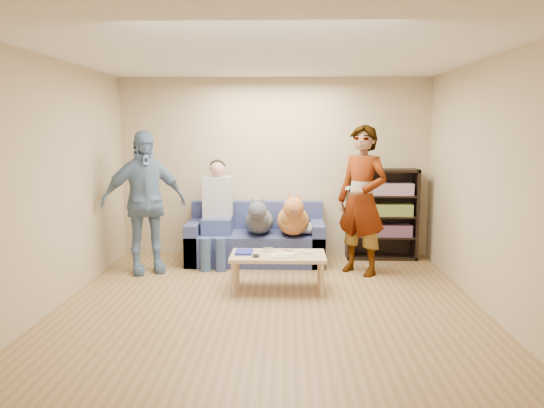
{
  "coord_description": "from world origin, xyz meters",
  "views": [
    {
      "loc": [
        0.19,
        -5.25,
        1.87
      ],
      "look_at": [
        0.0,
        1.2,
        0.95
      ],
      "focal_mm": 35.0,
      "sensor_mm": 36.0,
      "label": 1
    }
  ],
  "objects_px": {
    "dog_tan": "(293,219)",
    "coffee_table": "(278,258)",
    "camera_silver": "(268,250)",
    "sofa": "(256,242)",
    "person_standing_left": "(144,202)",
    "bookshelf": "(382,212)",
    "person_seated": "(217,209)",
    "dog_gray": "(259,220)",
    "notebook_blue": "(244,252)",
    "person_standing_right": "(362,200)"
  },
  "relations": [
    {
      "from": "person_standing_right",
      "to": "coffee_table",
      "type": "height_order",
      "value": "person_standing_right"
    },
    {
      "from": "camera_silver",
      "to": "dog_tan",
      "type": "height_order",
      "value": "dog_tan"
    },
    {
      "from": "notebook_blue",
      "to": "dog_tan",
      "type": "height_order",
      "value": "dog_tan"
    },
    {
      "from": "person_standing_left",
      "to": "dog_gray",
      "type": "xyz_separation_m",
      "value": [
        1.47,
        0.44,
        -0.3
      ]
    },
    {
      "from": "person_seated",
      "to": "person_standing_right",
      "type": "bearing_deg",
      "value": -13.53
    },
    {
      "from": "person_seated",
      "to": "bookshelf",
      "type": "xyz_separation_m",
      "value": [
        2.34,
        0.36,
        -0.09
      ]
    },
    {
      "from": "sofa",
      "to": "camera_silver",
      "type": "bearing_deg",
      "value": -80.01
    },
    {
      "from": "camera_silver",
      "to": "coffee_table",
      "type": "bearing_deg",
      "value": -45.0
    },
    {
      "from": "sofa",
      "to": "coffee_table",
      "type": "bearing_deg",
      "value": -75.92
    },
    {
      "from": "person_standing_left",
      "to": "bookshelf",
      "type": "bearing_deg",
      "value": -11.05
    },
    {
      "from": "dog_tan",
      "to": "coffee_table",
      "type": "xyz_separation_m",
      "value": [
        -0.19,
        -1.1,
        -0.28
      ]
    },
    {
      "from": "person_standing_right",
      "to": "dog_tan",
      "type": "height_order",
      "value": "person_standing_right"
    },
    {
      "from": "sofa",
      "to": "dog_tan",
      "type": "distance_m",
      "value": 0.68
    },
    {
      "from": "camera_silver",
      "to": "person_seated",
      "type": "relative_size",
      "value": 0.07
    },
    {
      "from": "camera_silver",
      "to": "dog_tan",
      "type": "bearing_deg",
      "value": 72.63
    },
    {
      "from": "person_standing_left",
      "to": "person_seated",
      "type": "relative_size",
      "value": 1.26
    },
    {
      "from": "dog_tan",
      "to": "coffee_table",
      "type": "bearing_deg",
      "value": -99.64
    },
    {
      "from": "dog_tan",
      "to": "coffee_table",
      "type": "height_order",
      "value": "dog_tan"
    },
    {
      "from": "person_seated",
      "to": "dog_gray",
      "type": "xyz_separation_m",
      "value": [
        0.58,
        -0.04,
        -0.15
      ]
    },
    {
      "from": "notebook_blue",
      "to": "coffee_table",
      "type": "relative_size",
      "value": 0.24
    },
    {
      "from": "person_standing_left",
      "to": "sofa",
      "type": "bearing_deg",
      "value": -2.52
    },
    {
      "from": "person_standing_right",
      "to": "dog_gray",
      "type": "height_order",
      "value": "person_standing_right"
    },
    {
      "from": "person_standing_right",
      "to": "dog_tan",
      "type": "relative_size",
      "value": 1.63
    },
    {
      "from": "person_standing_right",
      "to": "person_standing_left",
      "type": "relative_size",
      "value": 1.04
    },
    {
      "from": "dog_tan",
      "to": "person_seated",
      "type": "bearing_deg",
      "value": 174.97
    },
    {
      "from": "person_standing_left",
      "to": "dog_tan",
      "type": "relative_size",
      "value": 1.57
    },
    {
      "from": "person_seated",
      "to": "bookshelf",
      "type": "height_order",
      "value": "person_seated"
    },
    {
      "from": "sofa",
      "to": "coffee_table",
      "type": "relative_size",
      "value": 1.73
    },
    {
      "from": "camera_silver",
      "to": "dog_tan",
      "type": "distance_m",
      "value": 1.05
    },
    {
      "from": "person_standing_right",
      "to": "person_seated",
      "type": "distance_m",
      "value": 2.0
    },
    {
      "from": "person_seated",
      "to": "dog_tan",
      "type": "relative_size",
      "value": 1.24
    },
    {
      "from": "notebook_blue",
      "to": "dog_gray",
      "type": "bearing_deg",
      "value": 84.0
    },
    {
      "from": "person_standing_left",
      "to": "bookshelf",
      "type": "height_order",
      "value": "person_standing_left"
    },
    {
      "from": "person_standing_right",
      "to": "bookshelf",
      "type": "height_order",
      "value": "person_standing_right"
    },
    {
      "from": "notebook_blue",
      "to": "sofa",
      "type": "height_order",
      "value": "sofa"
    },
    {
      "from": "person_standing_right",
      "to": "person_seated",
      "type": "relative_size",
      "value": 1.31
    },
    {
      "from": "person_seated",
      "to": "coffee_table",
      "type": "height_order",
      "value": "person_seated"
    },
    {
      "from": "camera_silver",
      "to": "sofa",
      "type": "xyz_separation_m",
      "value": [
        -0.21,
        1.2,
        -0.16
      ]
    },
    {
      "from": "notebook_blue",
      "to": "dog_gray",
      "type": "relative_size",
      "value": 0.21
    },
    {
      "from": "notebook_blue",
      "to": "camera_silver",
      "type": "xyz_separation_m",
      "value": [
        0.28,
        0.07,
        0.01
      ]
    },
    {
      "from": "dog_gray",
      "to": "person_standing_left",
      "type": "bearing_deg",
      "value": -163.2
    },
    {
      "from": "bookshelf",
      "to": "notebook_blue",
      "type": "bearing_deg",
      "value": -141.13
    },
    {
      "from": "sofa",
      "to": "bookshelf",
      "type": "xyz_separation_m",
      "value": [
        1.8,
        0.23,
        0.4
      ]
    },
    {
      "from": "person_standing_right",
      "to": "bookshelf",
      "type": "relative_size",
      "value": 1.48
    },
    {
      "from": "person_seated",
      "to": "dog_tan",
      "type": "distance_m",
      "value": 1.07
    },
    {
      "from": "sofa",
      "to": "coffee_table",
      "type": "xyz_separation_m",
      "value": [
        0.33,
        -1.32,
        0.09
      ]
    },
    {
      "from": "person_standing_left",
      "to": "notebook_blue",
      "type": "height_order",
      "value": "person_standing_left"
    },
    {
      "from": "person_standing_left",
      "to": "camera_silver",
      "type": "height_order",
      "value": "person_standing_left"
    },
    {
      "from": "notebook_blue",
      "to": "bookshelf",
      "type": "xyz_separation_m",
      "value": [
        1.87,
        1.51,
        0.25
      ]
    },
    {
      "from": "sofa",
      "to": "bookshelf",
      "type": "relative_size",
      "value": 1.46
    }
  ]
}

